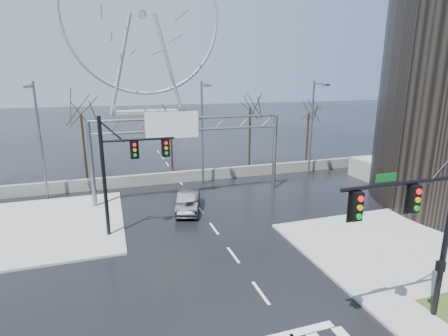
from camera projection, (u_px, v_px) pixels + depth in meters
name	position (u px, v px, depth m)	size (l,w,h in m)	color
ground	(261.00, 293.00, 17.11)	(260.00, 260.00, 0.00)	black
sidewalk_right_ext	(393.00, 244.00, 21.97)	(12.00, 10.00, 0.15)	gray
sidewalk_far	(50.00, 225.00, 24.79)	(10.00, 12.00, 0.15)	gray
barrier_wall	(180.00, 177.00, 35.38)	(52.00, 0.50, 1.10)	slate
signal_mast_near	(425.00, 218.00, 13.75)	(5.52, 0.41, 8.00)	black
signal_mast_far	(122.00, 165.00, 22.38)	(4.72, 0.41, 8.00)	black
sign_gantry	(186.00, 140.00, 29.48)	(16.36, 0.40, 7.60)	slate
streetlight_left	(39.00, 133.00, 28.72)	(0.50, 2.55, 10.00)	slate
streetlight_mid	(203.00, 126.00, 32.97)	(0.50, 2.55, 10.00)	slate
streetlight_right	(314.00, 121.00, 36.61)	(0.50, 2.55, 10.00)	slate
tree_left	(82.00, 123.00, 34.52)	(3.75, 3.75, 7.50)	black
tree_center	(171.00, 126.00, 38.37)	(3.25, 3.25, 6.50)	black
tree_right	(250.00, 115.00, 39.92)	(3.90, 3.90, 7.80)	black
tree_far_right	(308.00, 119.00, 43.01)	(3.40, 3.40, 6.80)	black
ferris_wheel	(143.00, 21.00, 99.54)	(45.00, 6.00, 50.91)	gray
car	(188.00, 201.00, 27.65)	(1.67, 4.78, 1.57)	black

